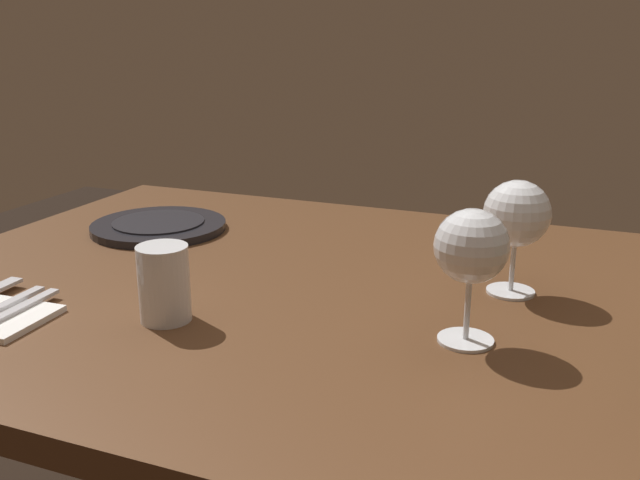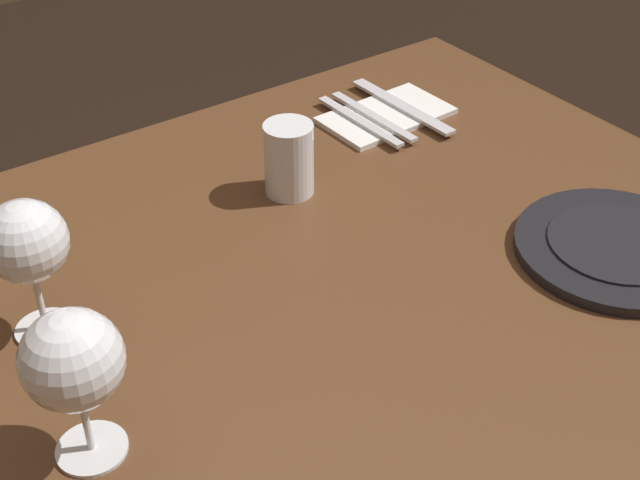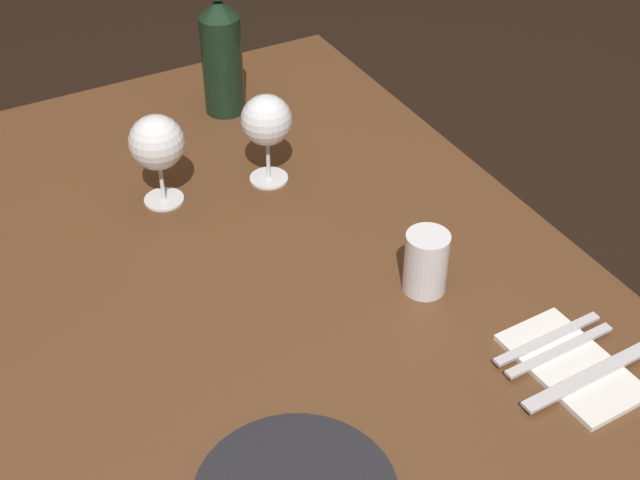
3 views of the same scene
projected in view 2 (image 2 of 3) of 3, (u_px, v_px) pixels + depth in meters
dining_table at (263, 374)px, 1.02m from camera, size 1.30×0.90×0.74m
wine_glass_left at (73, 363)px, 0.75m from camera, size 0.09×0.09×0.16m
wine_glass_right at (26, 244)px, 0.87m from camera, size 0.09×0.09×0.16m
water_tumbler at (289, 163)px, 1.14m from camera, size 0.06×0.06×0.10m
dinner_plate at (616, 248)px, 1.05m from camera, size 0.24×0.24×0.02m
folded_napkin at (386, 115)px, 1.32m from camera, size 0.19×0.12×0.01m
fork_inner at (373, 116)px, 1.30m from camera, size 0.02×0.18×0.00m
fork_outer at (360, 121)px, 1.29m from camera, size 0.02×0.18×0.00m
table_knife at (402, 106)px, 1.33m from camera, size 0.03×0.21×0.00m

